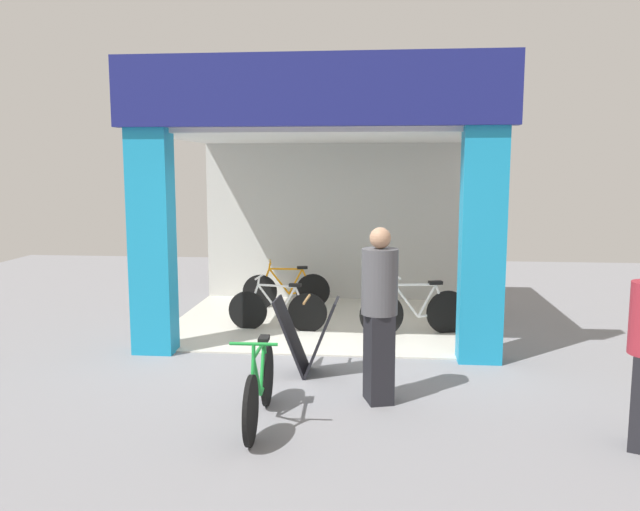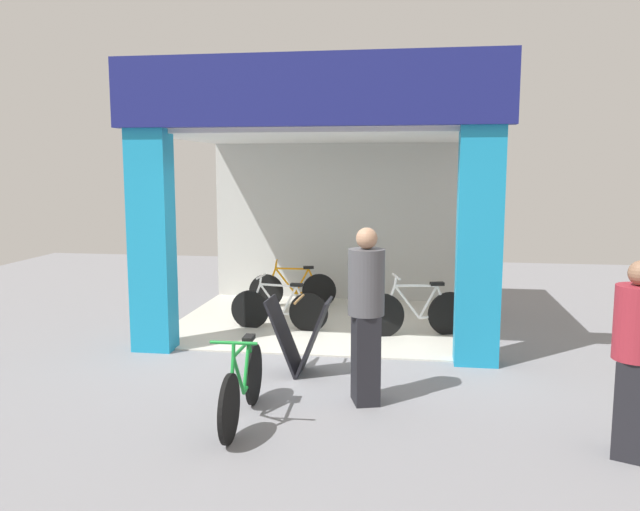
# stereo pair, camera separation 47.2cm
# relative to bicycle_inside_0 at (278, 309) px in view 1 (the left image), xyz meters

# --- Properties ---
(ground_plane) EXTENTS (17.13, 17.13, 0.00)m
(ground_plane) POSITION_rel_bicycle_inside_0_xyz_m (0.64, -1.19, -0.32)
(ground_plane) COLOR gray
(ground_plane) RESTS_ON ground
(shop_facade) EXTENTS (4.76, 3.88, 3.65)m
(shop_facade) POSITION_rel_bicycle_inside_0_xyz_m (0.64, 0.45, 1.59)
(shop_facade) COLOR beige
(shop_facade) RESTS_ON ground
(bicycle_inside_0) EXTENTS (1.45, 0.40, 0.80)m
(bicycle_inside_0) POSITION_rel_bicycle_inside_0_xyz_m (0.00, 0.00, 0.00)
(bicycle_inside_0) COLOR black
(bicycle_inside_0) RESTS_ON ground
(bicycle_inside_1) EXTENTS (1.44, 0.40, 0.80)m
(bicycle_inside_1) POSITION_rel_bicycle_inside_0_xyz_m (-0.09, 1.50, 0.00)
(bicycle_inside_1) COLOR black
(bicycle_inside_1) RESTS_ON ground
(bicycle_inside_2) EXTENTS (1.54, 0.51, 0.87)m
(bicycle_inside_2) POSITION_rel_bicycle_inside_0_xyz_m (1.96, -0.06, 0.03)
(bicycle_inside_2) COLOR black
(bicycle_inside_2) RESTS_ON ground
(bicycle_parked_0) EXTENTS (0.42, 1.54, 0.84)m
(bicycle_parked_0) POSITION_rel_bicycle_inside_0_xyz_m (0.37, -3.33, 0.02)
(bicycle_parked_0) COLOR black
(bicycle_parked_0) RESTS_ON ground
(sandwich_board_sign) EXTENTS (0.73, 0.48, 0.89)m
(sandwich_board_sign) POSITION_rel_bicycle_inside_0_xyz_m (0.64, -1.88, 0.12)
(sandwich_board_sign) COLOR black
(sandwich_board_sign) RESTS_ON ground
(pedestrian_0) EXTENTS (0.45, 0.45, 1.77)m
(pedestrian_0) POSITION_rel_bicycle_inside_0_xyz_m (1.46, -2.67, 0.60)
(pedestrian_0) COLOR black
(pedestrian_0) RESTS_ON ground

